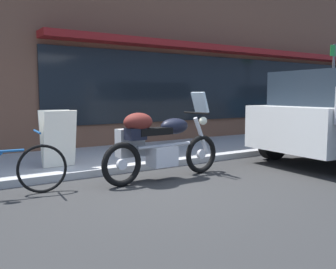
{
  "coord_description": "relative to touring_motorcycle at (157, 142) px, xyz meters",
  "views": [
    {
      "loc": [
        -2.9,
        -4.56,
        1.37
      ],
      "look_at": [
        0.57,
        0.61,
        0.7
      ],
      "focal_mm": 40.03,
      "sensor_mm": 36.0,
      "label": 1
    }
  ],
  "objects": [
    {
      "name": "ground_plane",
      "position": [
        -0.25,
        -0.44,
        -0.61
      ],
      "size": [
        80.0,
        80.0,
        0.0
      ],
      "primitive_type": "plane",
      "color": "#2A2A2A"
    },
    {
      "name": "touring_motorcycle",
      "position": [
        0.0,
        0.0,
        0.0
      ],
      "size": [
        2.26,
        0.62,
        1.41
      ],
      "color": "black",
      "rests_on": "ground_plane"
    },
    {
      "name": "sandwich_board_sign",
      "position": [
        -1.15,
        1.38,
        0.0
      ],
      "size": [
        0.55,
        0.42,
        0.98
      ],
      "color": "silver",
      "rests_on": "sidewalk_curb"
    },
    {
      "name": "parking_sign_pole",
      "position": [
        7.19,
        1.59,
        1.11
      ],
      "size": [
        0.44,
        0.07,
        2.73
      ],
      "color": "#59595B",
      "rests_on": "sidewalk_curb"
    },
    {
      "name": "parked_bicycle",
      "position": [
        -2.26,
        0.27,
        -0.24
      ],
      "size": [
        1.69,
        0.48,
        0.93
      ],
      "color": "black",
      "rests_on": "ground_plane"
    },
    {
      "name": "storefront_building",
      "position": [
        6.85,
        3.57,
        2.49
      ],
      "size": [
        22.2,
        0.9,
        6.33
      ],
      "color": "brown",
      "rests_on": "ground_plane"
    }
  ]
}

